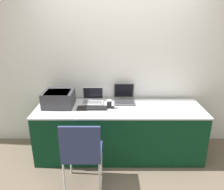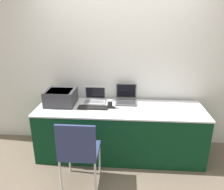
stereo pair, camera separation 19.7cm
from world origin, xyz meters
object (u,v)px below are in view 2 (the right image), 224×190
(laptop_right, at_px, (126,98))
(chair, at_px, (79,149))
(external_keyboard, at_px, (93,107))
(laptop_left, at_px, (95,99))
(mouse, at_px, (113,107))
(printer, at_px, (61,96))
(coffee_cup, at_px, (110,104))

(laptop_right, relative_size, chair, 0.39)
(external_keyboard, bearing_deg, laptop_left, 92.23)
(external_keyboard, xyz_separation_m, mouse, (0.29, 0.01, 0.01))
(laptop_left, xyz_separation_m, mouse, (0.30, -0.25, -0.03))
(laptop_right, relative_size, mouse, 6.15)
(laptop_left, distance_m, laptop_right, 0.48)
(laptop_left, relative_size, mouse, 5.68)
(external_keyboard, relative_size, chair, 0.46)
(laptop_left, bearing_deg, mouse, -39.64)
(laptop_right, height_order, chair, laptop_right)
(printer, xyz_separation_m, external_keyboard, (0.49, -0.12, -0.11))
(laptop_left, distance_m, coffee_cup, 0.33)
(laptop_right, height_order, coffee_cup, laptop_right)
(laptop_right, relative_size, coffee_cup, 3.05)
(laptop_left, bearing_deg, printer, -163.94)
(laptop_right, bearing_deg, chair, -118.34)
(laptop_right, relative_size, external_keyboard, 0.83)
(laptop_right, bearing_deg, printer, -170.00)
(laptop_left, relative_size, chair, 0.36)
(laptop_left, relative_size, external_keyboard, 0.77)
(laptop_right, distance_m, external_keyboard, 0.55)
(printer, height_order, laptop_right, laptop_right)
(printer, bearing_deg, mouse, -8.00)
(printer, height_order, laptop_left, printer)
(laptop_left, relative_size, coffee_cup, 2.82)
(printer, height_order, coffee_cup, printer)
(printer, xyz_separation_m, coffee_cup, (0.73, -0.08, -0.06))
(external_keyboard, height_order, chair, chair)
(laptop_left, height_order, mouse, laptop_left)
(printer, relative_size, chair, 0.47)
(coffee_cup, bearing_deg, mouse, -30.52)
(printer, bearing_deg, external_keyboard, -13.35)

